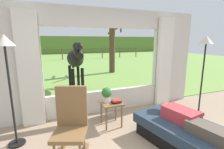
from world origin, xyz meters
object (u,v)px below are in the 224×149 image
Objects in this scene: floor_lamp_left at (6,58)px; rocking_chair at (71,124)px; book_stack at (116,101)px; pasture_tree at (112,44)px; reclining_person at (189,120)px; side_table at (111,107)px; potted_plant at (107,94)px; recliner_sofa at (185,135)px; horse at (75,59)px; floor_lamp_right at (205,52)px.

rocking_chair is at bearing -36.86° from floor_lamp_left.
book_stack is 0.06× the size of pasture_tree.
side_table is at bearing 115.61° from reclining_person.
book_stack is at bearing -34.83° from potted_plant.
floor_lamp_left is at bearing -177.19° from potted_plant.
side_table is (-0.91, 1.16, 0.21)m from recliner_sofa.
rocking_chair is 5.55× the size of book_stack.
floor_lamp_left is at bearing 178.92° from book_stack.
horse is at bearing 95.35° from side_table.
potted_plant is at bearing -112.63° from pasture_tree.
pasture_tree is (3.15, 6.28, 1.07)m from rocking_chair.
reclining_person is at bearing -52.98° from side_table.
pasture_tree reaches higher than rocking_chair.
potted_plant is 0.17× the size of floor_lamp_left.
reclining_person is 2.75× the size of side_table.
book_stack is at bearing 115.26° from recliner_sofa.
pasture_tree is at bearing 68.29° from side_table.
horse is (-0.19, 2.79, 0.45)m from potted_plant.
horse is (0.66, 3.53, 0.61)m from rocking_chair.
pasture_tree reaches higher than horse.
floor_lamp_right is 0.56× the size of pasture_tree.
recliner_sofa is 0.97× the size of floor_lamp_left.
pasture_tree reaches higher than floor_lamp_right.
reclining_person is (0.00, -0.05, 0.30)m from recliner_sofa.
pasture_tree is at bearing 54.37° from floor_lamp_left.
side_table is at bearing 95.29° from horse.
side_table is 1.63× the size of potted_plant.
side_table is at bearing 172.92° from floor_lamp_right.
book_stack is at bearing 174.21° from floor_lamp_right.
side_table is at bearing 147.02° from book_stack.
reclining_person is 0.42× the size of pasture_tree.
reclining_person reaches higher than side_table.
floor_lamp_left is at bearing 61.87° from horse.
potted_plant is at bearing 117.70° from recliner_sofa.
rocking_chair reaches higher than reclining_person.
floor_lamp_left is (-0.88, 0.66, 0.99)m from rocking_chair.
side_table is 0.17m from book_stack.
horse is at bearing 128.56° from floor_lamp_right.
floor_lamp_left is 1.00× the size of floor_lamp_right.
recliner_sofa is 5.76× the size of potted_plant.
recliner_sofa is 1.65× the size of rocking_chair.
rocking_chair is 0.33× the size of pasture_tree.
rocking_chair is 0.59× the size of floor_lamp_right.
potted_plant is 2.83m from horse.
rocking_chair is (-1.84, 0.48, 0.33)m from recliner_sofa.
pasture_tree is (2.14, 5.66, 1.06)m from book_stack.
floor_lamp_left is (-1.72, -0.08, 0.83)m from potted_plant.
reclining_person is 4.27m from horse.
book_stack is at bearing 96.98° from horse.
potted_plant is (-0.08, 0.06, 0.28)m from side_table.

